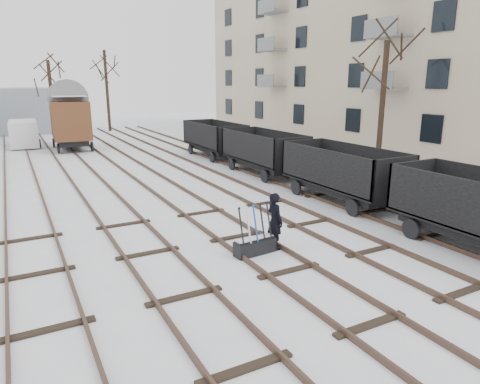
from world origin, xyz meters
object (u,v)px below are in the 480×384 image
object	(u,v)px
ground_frame	(255,245)
worker	(275,221)
box_van_wagon	(70,118)
panel_van	(24,133)

from	to	relation	value
ground_frame	worker	size ratio (longest dim) A/B	0.84
worker	box_van_wagon	xyz separation A→B (m)	(-2.69, 24.18, 1.46)
ground_frame	panel_van	world-z (taller)	panel_van
ground_frame	worker	bearing A→B (deg)	2.09
ground_frame	panel_van	size ratio (longest dim) A/B	0.32
panel_van	ground_frame	bearing A→B (deg)	-78.01
ground_frame	box_van_wagon	distance (m)	24.45
worker	panel_van	distance (m)	28.09
ground_frame	worker	world-z (taller)	worker
ground_frame	panel_van	bearing A→B (deg)	94.90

